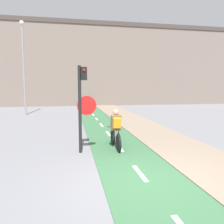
# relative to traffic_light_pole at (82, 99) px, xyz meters

# --- Properties ---
(ground_plane) EXTENTS (120.00, 120.00, 0.00)m
(ground_plane) POSITION_rel_traffic_light_pole_xyz_m (1.38, -2.70, -1.87)
(ground_plane) COLOR gray
(bike_lane) EXTENTS (2.14, 60.00, 0.02)m
(bike_lane) POSITION_rel_traffic_light_pole_xyz_m (1.38, -2.69, -1.86)
(bike_lane) COLOR #3D7047
(bike_lane) RESTS_ON ground_plane
(building_row_background) EXTENTS (60.00, 5.20, 10.12)m
(building_row_background) POSITION_rel_traffic_light_pole_xyz_m (1.38, 21.61, 3.20)
(building_row_background) COLOR slate
(building_row_background) RESTS_ON ground_plane
(traffic_light_pole) EXTENTS (0.67, 0.25, 3.02)m
(traffic_light_pole) POSITION_rel_traffic_light_pole_xyz_m (0.00, 0.00, 0.00)
(traffic_light_pole) COLOR black
(traffic_light_pole) RESTS_ON ground_plane
(street_lamp_far) EXTENTS (0.36, 0.36, 7.54)m
(street_lamp_far) POSITION_rel_traffic_light_pole_xyz_m (-4.13, 11.45, 2.68)
(street_lamp_far) COLOR gray
(street_lamp_far) RESTS_ON ground_plane
(cyclist_near) EXTENTS (0.46, 1.73, 1.48)m
(cyclist_near) POSITION_rel_traffic_light_pole_xyz_m (1.23, 0.27, -1.17)
(cyclist_near) COLOR black
(cyclist_near) RESTS_ON ground_plane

